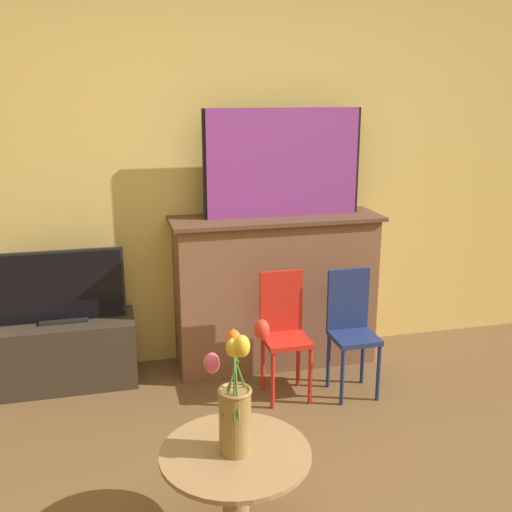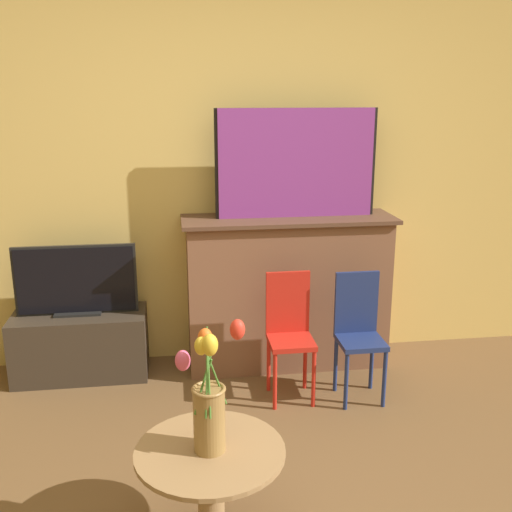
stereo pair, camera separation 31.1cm
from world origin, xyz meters
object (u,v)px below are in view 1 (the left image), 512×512
chair_blue (351,324)px  chair_red (284,327)px  tv_monitor (62,287)px  painting (283,163)px  vase_tulips (235,402)px

chair_blue → chair_red: bearing=171.8°
tv_monitor → chair_red: tv_monitor is taller
tv_monitor → chair_red: bearing=-19.2°
tv_monitor → chair_red: 1.37m
painting → vase_tulips: bearing=-112.0°
chair_red → chair_blue: same height
painting → tv_monitor: painting is taller
tv_monitor → vase_tulips: (0.73, -1.64, 0.02)m
chair_blue → vase_tulips: bearing=-130.0°
painting → chair_blue: 1.09m
chair_red → chair_blue: size_ratio=1.00×
chair_red → vase_tulips: (-0.55, -1.20, 0.22)m
vase_tulips → chair_blue: bearing=50.0°
tv_monitor → chair_blue: (1.68, -0.50, -0.21)m
painting → chair_red: 1.03m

